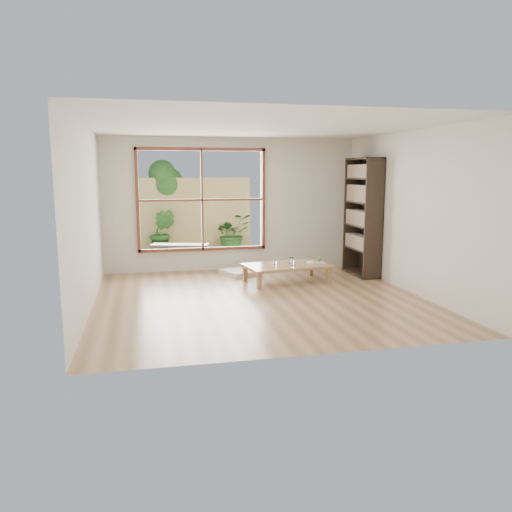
{
  "coord_description": "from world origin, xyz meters",
  "views": [
    {
      "loc": [
        -1.69,
        -7.36,
        1.95
      ],
      "look_at": [
        0.09,
        0.68,
        0.55
      ],
      "focal_mm": 35.0,
      "sensor_mm": 36.0,
      "label": 1
    }
  ],
  "objects_px": {
    "low_table": "(287,266)",
    "food_tray": "(316,262)",
    "garden_bench": "(180,247)",
    "bookshelf": "(363,217)"
  },
  "relations": [
    {
      "from": "bookshelf",
      "to": "food_tray",
      "type": "distance_m",
      "value": 1.3
    },
    {
      "from": "food_tray",
      "to": "bookshelf",
      "type": "bearing_deg",
      "value": 23.79
    },
    {
      "from": "low_table",
      "to": "garden_bench",
      "type": "height_order",
      "value": "garden_bench"
    },
    {
      "from": "food_tray",
      "to": "garden_bench",
      "type": "bearing_deg",
      "value": 141.56
    },
    {
      "from": "bookshelf",
      "to": "garden_bench",
      "type": "height_order",
      "value": "bookshelf"
    },
    {
      "from": "low_table",
      "to": "food_tray",
      "type": "relative_size",
      "value": 4.93
    },
    {
      "from": "low_table",
      "to": "bookshelf",
      "type": "height_order",
      "value": "bookshelf"
    },
    {
      "from": "bookshelf",
      "to": "garden_bench",
      "type": "xyz_separation_m",
      "value": [
        -3.3,
        1.94,
        -0.75
      ]
    },
    {
      "from": "low_table",
      "to": "bookshelf",
      "type": "relative_size",
      "value": 0.72
    },
    {
      "from": "garden_bench",
      "to": "low_table",
      "type": "bearing_deg",
      "value": -38.32
    }
  ]
}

